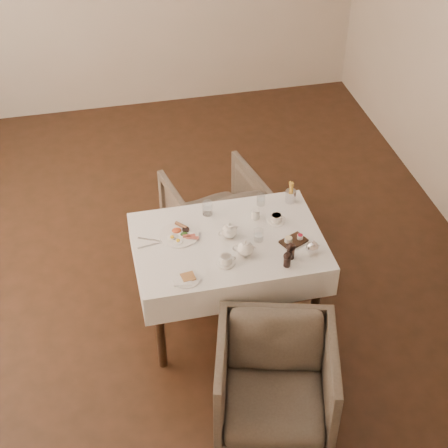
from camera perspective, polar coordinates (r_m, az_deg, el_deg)
table at (r=4.72m, az=0.36°, el=-2.41°), size 1.28×0.88×0.75m
armchair_near at (r=4.37m, az=4.27°, el=-12.88°), size 0.90×0.91×0.68m
armchair_far at (r=5.55m, az=-0.72°, el=0.89°), size 0.85×0.86×0.66m
breakfast_plate at (r=4.68m, az=-3.74°, el=-0.85°), size 0.27×0.27×0.03m
side_plate at (r=4.35m, az=-3.18°, el=-4.62°), size 0.18×0.17×0.02m
teapot_centre at (r=4.63m, az=0.44°, el=-0.50°), size 0.18×0.15×0.12m
teapot_front at (r=4.49m, az=1.77°, el=-1.98°), size 0.18×0.15×0.12m
creamer at (r=4.81m, az=2.64°, el=0.87°), size 0.07×0.07×0.07m
teacup_near at (r=4.45m, az=0.15°, el=-3.01°), size 0.13×0.13×0.06m
teacup_far at (r=4.79m, az=4.37°, el=0.46°), size 0.12×0.12×0.06m
glass_left at (r=4.83m, az=-1.38°, el=1.31°), size 0.09×0.09×0.10m
glass_mid at (r=4.62m, az=2.91°, el=-0.92°), size 0.07×0.07×0.09m
glass_right at (r=4.93m, az=3.09°, el=2.04°), size 0.06×0.06×0.09m
condiment_board at (r=4.64m, az=5.79°, el=-1.36°), size 0.20×0.17×0.04m
pepper_mill_left at (r=4.43m, az=5.28°, el=-2.94°), size 0.06×0.06×0.11m
pepper_mill_right at (r=4.49m, az=5.57°, el=-2.22°), size 0.07×0.07×0.12m
silver_pot at (r=4.55m, az=7.36°, el=-1.88°), size 0.12×0.11×0.11m
fries_cup at (r=4.96m, az=5.57°, el=2.56°), size 0.08×0.08×0.17m
cutlery_fork at (r=4.67m, az=-6.15°, el=-1.30°), size 0.17×0.09×0.00m
cutlery_knife at (r=4.63m, az=-6.15°, el=-1.76°), size 0.18×0.04×0.00m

